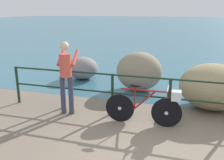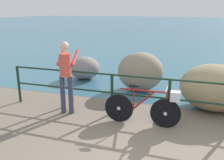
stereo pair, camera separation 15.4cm
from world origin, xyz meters
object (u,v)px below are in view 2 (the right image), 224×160
breakwater_boulder_main (140,71)px  breakwater_boulder_left (84,68)px  person_at_railing (66,74)px  breakwater_boulder_right (214,87)px  bicycle (149,106)px

breakwater_boulder_main → breakwater_boulder_left: size_ratio=1.27×
person_at_railing → breakwater_boulder_right: bearing=-77.8°
breakwater_boulder_right → breakwater_boulder_main: bearing=155.2°
breakwater_boulder_right → breakwater_boulder_left: bearing=159.1°
breakwater_boulder_main → breakwater_boulder_left: 2.35m
person_at_railing → breakwater_boulder_right: person_at_railing is taller
bicycle → breakwater_boulder_right: size_ratio=1.01×
breakwater_boulder_main → breakwater_boulder_right: size_ratio=0.85×
bicycle → person_at_railing: bearing=176.8°
bicycle → breakwater_boulder_main: 2.54m
breakwater_boulder_main → breakwater_boulder_left: breakwater_boulder_main is taller
person_at_railing → breakwater_boulder_left: (-0.91, 3.05, -0.58)m
bicycle → breakwater_boulder_right: (1.40, 1.46, 0.12)m
breakwater_boulder_right → bicycle: bearing=-133.8°
breakwater_boulder_left → breakwater_boulder_right: (4.34, -1.66, 0.17)m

